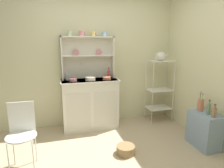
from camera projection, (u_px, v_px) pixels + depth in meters
wall_back at (93, 60)px, 3.64m from camera, size 3.84×0.05×2.50m
hutch_cabinet at (90, 103)px, 3.54m from camera, size 1.03×0.45×0.91m
hutch_shelf_unit at (88, 54)px, 3.50m from camera, size 0.96×0.18×0.77m
bakers_rack at (159, 86)px, 3.79m from camera, size 0.47×0.34×1.23m
side_shelf_blue at (204, 130)px, 2.91m from camera, size 0.28×0.48×0.54m
wire_chair at (22, 129)px, 2.37m from camera, size 0.36×0.36×0.85m
floor_basket at (126, 150)px, 2.75m from camera, size 0.27×0.27×0.12m
cup_sage_0 at (70, 33)px, 3.30m from camera, size 0.08×0.07×0.09m
cup_rose_1 at (81, 33)px, 3.36m from camera, size 0.10×0.08×0.09m
cup_gold_2 at (93, 34)px, 3.41m from camera, size 0.09×0.07×0.08m
cup_sky_3 at (104, 34)px, 3.47m from camera, size 0.09×0.08×0.08m
bowl_mixing_large at (73, 80)px, 3.29m from camera, size 0.13×0.13×0.05m
bowl_floral_medium at (90, 79)px, 3.37m from camera, size 0.18×0.18×0.06m
bowl_cream_small at (107, 78)px, 3.45m from camera, size 0.15×0.15×0.05m
jam_bottle at (109, 74)px, 3.61m from camera, size 0.05×0.05×0.20m
utensil_jar at (68, 77)px, 3.40m from camera, size 0.08×0.08×0.25m
porcelain_teapot at (161, 56)px, 3.66m from camera, size 0.26×0.17×0.19m
flower_vase at (201, 104)px, 2.94m from camera, size 0.10×0.10×0.32m
oil_bottle at (209, 109)px, 2.79m from camera, size 0.05×0.05×0.22m
vinegar_bottle at (214, 112)px, 2.69m from camera, size 0.06×0.06×0.19m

